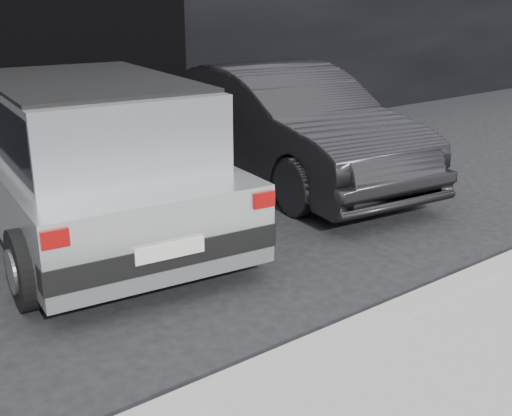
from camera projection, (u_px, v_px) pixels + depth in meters
ground at (143, 248)px, 6.56m from camera, size 80.00×80.00×0.00m
garage_opening at (72, 74)px, 9.70m from camera, size 4.00×0.10×2.60m
curb at (408, 310)px, 5.16m from camera, size 18.00×0.25×0.12m
silver_hatchback at (86, 150)px, 6.75m from camera, size 2.65×4.73×1.67m
second_car at (285, 124)px, 8.69m from camera, size 2.19×4.87×1.55m
cat_siamese at (223, 248)px, 6.21m from camera, size 0.33×0.88×0.30m
cat_white at (140, 256)px, 5.85m from camera, size 0.89×0.31×0.41m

